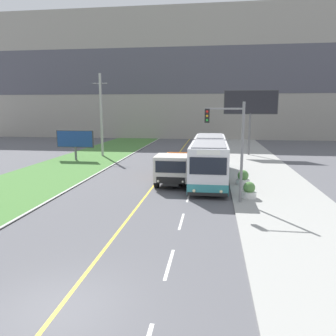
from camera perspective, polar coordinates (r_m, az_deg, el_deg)
ground_plane at (r=10.49m, az=-18.73°, el=-22.44°), size 300.00×300.00×0.00m
lane_marking_centre at (r=11.49m, az=-13.83°, el=-19.05°), size 2.88×140.00×0.01m
apartment_block_background at (r=64.04m, az=4.19°, el=15.71°), size 80.00×8.04×23.08m
city_bus at (r=26.05m, az=7.19°, el=1.59°), size 2.70×12.43×3.23m
dump_truck at (r=24.26m, az=1.11°, el=-0.09°), size 2.53×6.95×2.30m
utility_pole_far at (r=39.28m, az=-11.56°, el=9.03°), size 1.80×0.28×9.47m
traffic_light_mast at (r=19.33m, az=10.96°, el=4.85°), size 2.28×0.32×5.95m
billboard_large at (r=40.24m, az=14.19°, el=10.65°), size 6.21×0.24×7.62m
billboard_small at (r=36.87m, az=-15.88°, el=4.79°), size 4.11×0.24×3.24m
planter_round_near at (r=21.03m, az=13.94°, el=-3.87°), size 0.91×0.91×1.01m
planter_round_second at (r=24.57m, az=12.93°, el=-1.74°), size 0.99×0.99×1.06m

